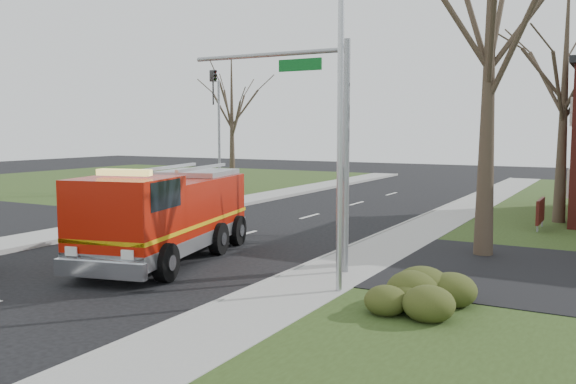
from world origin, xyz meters
The scene contains 12 objects.
ground centered at (0.00, 0.00, 0.00)m, with size 120.00×120.00×0.00m, color black.
sidewalk_right centered at (6.20, 0.00, 0.07)m, with size 2.40×80.00×0.15m, color gray.
sidewalk_left centered at (-6.20, 0.00, 0.07)m, with size 2.40×80.00×0.15m, color gray.
health_center_sign centered at (10.50, 12.50, 0.88)m, with size 0.12×2.00×1.40m.
hedge_corner centered at (9.00, -1.00, 0.58)m, with size 2.80×2.00×0.90m, color #2F3F16.
bare_tree_near centered at (9.50, 6.00, 7.41)m, with size 6.00×6.00×12.00m.
bare_tree_far centered at (11.00, 15.00, 6.49)m, with size 5.25×5.25×10.50m.
bare_tree_left centered at (-10.00, 20.00, 5.56)m, with size 4.50×4.50×9.00m.
traffic_signal_mast centered at (5.21, 1.50, 4.71)m, with size 5.29×0.18×6.80m.
streetlight_pole centered at (7.14, -0.50, 4.55)m, with size 1.48×0.16×8.40m.
utility_pole_far centered at (-6.80, 14.00, 3.50)m, with size 0.14×0.14×7.00m, color gray.
fire_engine centered at (0.48, 0.70, 1.42)m, with size 4.44×8.20×3.14m.
Camera 1 is at (13.46, -14.51, 4.26)m, focal length 38.00 mm.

